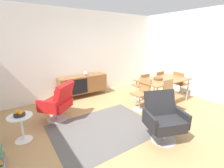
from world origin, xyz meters
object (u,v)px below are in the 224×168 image
object	(u,v)px
vase_cobalt	(86,74)
dining_chair_front_left	(171,95)
armchair_black_shell	(163,117)
dining_chair_back_right	(156,82)
dining_chair_far_end	(180,83)
wooden_bowl_on_table	(158,79)
lounge_chair_red	(58,102)
dining_chair_back_left	(141,85)
dining_table	(163,80)
side_table_round	(21,125)
dining_chair_near_window	(142,93)
sideboard	(83,84)
fruit_bowl	(19,114)

from	to	relation	value
vase_cobalt	dining_chair_front_left	bearing A→B (deg)	-60.60
vase_cobalt	armchair_black_shell	world-z (taller)	armchair_black_shell
dining_chair_back_right	dining_chair_far_end	xyz separation A→B (m)	(0.54, -0.56, 0.00)
wooden_bowl_on_table	dining_chair_back_right	xyz separation A→B (m)	(0.58, 0.54, -0.30)
lounge_chair_red	dining_chair_back_left	bearing A→B (deg)	-2.43
dining_table	armchair_black_shell	size ratio (longest dim) A/B	1.69
dining_table	wooden_bowl_on_table	bearing A→B (deg)	175.02
wooden_bowl_on_table	lounge_chair_red	world-z (taller)	lounge_chair_red
dining_chair_back_left	side_table_round	xyz separation A→B (m)	(-3.44, -0.30, -0.15)
dining_table	dining_chair_near_window	bearing A→B (deg)	179.95
sideboard	dining_chair_back_left	size ratio (longest dim) A/B	1.87
dining_table	fruit_bowl	xyz separation A→B (m)	(-3.79, 0.26, -0.13)
sideboard	dining_chair_back_left	world-z (taller)	dining_chair_back_left
dining_chair_front_left	side_table_round	world-z (taller)	dining_chair_front_left
dining_table	side_table_round	bearing A→B (deg)	176.15
dining_chair_back_right	dining_chair_near_window	world-z (taller)	same
dining_chair_front_left	dining_chair_far_end	bearing A→B (deg)	24.39
dining_chair_far_end	armchair_black_shell	bearing A→B (deg)	-152.91
dining_chair_back_left	dining_chair_near_window	size ratio (longest dim) A/B	1.00
dining_chair_back_left	dining_chair_back_right	bearing A→B (deg)	0.01
dining_table	dining_chair_back_left	distance (m)	0.70
dining_chair_back_right	side_table_round	bearing A→B (deg)	-175.82
dining_chair_near_window	lounge_chair_red	distance (m)	2.18
dining_table	dining_chair_near_window	size ratio (longest dim) A/B	1.87
armchair_black_shell	side_table_round	size ratio (longest dim) A/B	1.82
dining_chair_back_right	lounge_chair_red	size ratio (longest dim) A/B	0.90
vase_cobalt	lounge_chair_red	xyz separation A→B (m)	(-1.27, -1.15, -0.31)
dining_table	dining_chair_far_end	bearing A→B (deg)	0.20
fruit_bowl	dining_chair_near_window	bearing A→B (deg)	-5.01
wooden_bowl_on_table	side_table_round	xyz separation A→B (m)	(-3.57, 0.24, -0.45)
dining_chair_far_end	fruit_bowl	distance (m)	4.69
dining_chair_back_left	lounge_chair_red	distance (m)	2.62
dining_chair_back_left	side_table_round	bearing A→B (deg)	-174.97
lounge_chair_red	side_table_round	bearing A→B (deg)	-153.43
dining_chair_near_window	lounge_chair_red	world-z (taller)	lounge_chair_red
dining_chair_far_end	lounge_chair_red	bearing A→B (deg)	170.18
sideboard	dining_chair_near_window	size ratio (longest dim) A/B	1.87
sideboard	dining_chair_back_left	bearing A→B (deg)	-40.83
dining_chair_back_left	side_table_round	world-z (taller)	dining_chair_back_left
armchair_black_shell	dining_chair_near_window	bearing A→B (deg)	62.89
lounge_chair_red	dining_chair_back_right	bearing A→B (deg)	-1.91
lounge_chair_red	fruit_bowl	size ratio (longest dim) A/B	4.73
fruit_bowl	vase_cobalt	bearing A→B (deg)	36.78
dining_chair_back_right	sideboard	bearing A→B (deg)	149.75
side_table_round	lounge_chair_red	bearing A→B (deg)	26.57
dining_chair_back_left	armchair_black_shell	xyz separation A→B (m)	(-1.17, -1.79, -0.00)
armchair_black_shell	sideboard	bearing A→B (deg)	95.51
dining_chair_near_window	dining_chair_back_left	bearing A→B (deg)	46.00
dining_chair_near_window	side_table_round	xyz separation A→B (m)	(-2.90, 0.25, -0.15)
wooden_bowl_on_table	armchair_black_shell	world-z (taller)	armchair_black_shell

